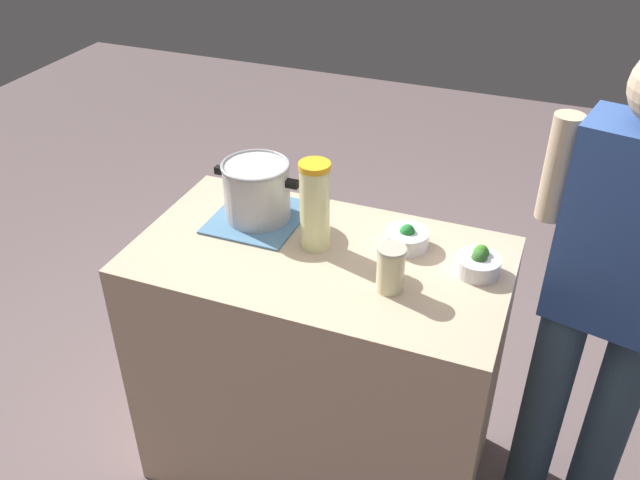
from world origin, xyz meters
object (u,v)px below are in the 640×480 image
Objects in this scene: mason_jar at (391,269)px; broccoli_bowl_center at (407,238)px; broccoli_bowl_front at (478,263)px; cooking_pot at (257,190)px; person_cook at (609,300)px; lemonade_pitcher at (315,206)px.

mason_jar reaches higher than broccoli_bowl_center.
broccoli_bowl_front is at bearing -13.84° from broccoli_bowl_center.
cooking_pot is 0.18× the size of person_cook.
lemonade_pitcher is at bearing -159.45° from broccoli_bowl_center.
broccoli_bowl_center is (0.27, 0.10, -0.11)m from lemonade_pitcher.
cooking_pot is at bearing 157.63° from mason_jar.
cooking_pot reaches higher than broccoli_bowl_front.
lemonade_pitcher reaches higher than broccoli_bowl_center.
broccoli_bowl_front is (0.73, -0.04, -0.08)m from cooking_pot.
person_cook is (0.59, 0.22, -0.11)m from mason_jar.
person_cook is at bearing 0.66° from cooking_pot.
person_cook reaches higher than lemonade_pitcher.
lemonade_pitcher is at bearing -19.27° from cooking_pot.
cooking_pot is 1.11m from person_cook.
broccoli_bowl_front is at bearing 38.38° from mason_jar.
lemonade_pitcher is at bearing -175.07° from broccoli_bowl_front.
lemonade_pitcher reaches higher than broccoli_bowl_front.
lemonade_pitcher is 0.17× the size of person_cook.
lemonade_pitcher reaches higher than mason_jar.
cooking_pot reaches higher than broccoli_bowl_center.
cooking_pot is 2.20× the size of broccoli_bowl_front.
person_cook reaches higher than mason_jar.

